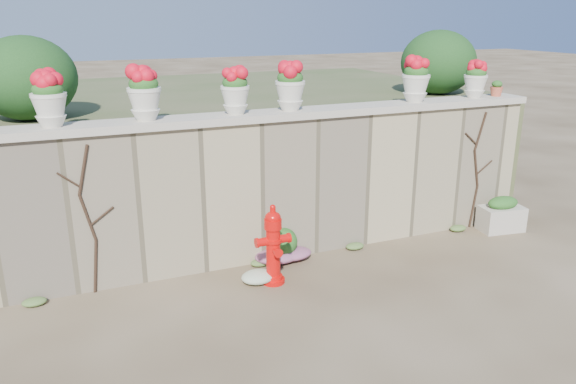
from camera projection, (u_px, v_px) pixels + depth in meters
name	position (u px, v px, depth m)	size (l,w,h in m)	color
ground	(343.00, 309.00, 6.70)	(80.00, 80.00, 0.00)	#473823
stone_wall	(285.00, 188.00, 7.98)	(8.00, 0.40, 2.00)	tan
wall_cap	(285.00, 114.00, 7.66)	(8.10, 0.52, 0.10)	beige
raised_fill	(222.00, 142.00, 10.79)	(9.00, 6.00, 2.00)	#384C23
back_shrub_left	(26.00, 78.00, 7.38)	(1.30, 1.30, 1.10)	#143814
back_shrub_right	(438.00, 62.00, 9.81)	(1.30, 1.30, 1.10)	#143814
vine_left	(89.00, 218.00, 6.80)	(0.60, 0.04, 1.91)	black
vine_right	(477.00, 169.00, 8.97)	(0.60, 0.04, 1.91)	black
fire_hydrant	(273.00, 244.00, 7.19)	(0.45, 0.32, 1.07)	red
planter_box	(502.00, 215.00, 9.05)	(0.73, 0.49, 0.57)	beige
green_shrub	(289.00, 238.00, 7.95)	(0.69, 0.62, 0.65)	#1E5119
magenta_clump	(282.00, 253.00, 7.94)	(0.93, 0.62, 0.25)	#C6279E
white_flowers	(261.00, 276.00, 7.30)	(0.56, 0.45, 0.20)	white
urn_pot_0	(49.00, 100.00, 6.46)	(0.40, 0.40, 0.63)	silver
urn_pot_1	(144.00, 94.00, 6.86)	(0.41, 0.41, 0.65)	silver
urn_pot_2	(235.00, 92.00, 7.29)	(0.38, 0.38, 0.59)	silver
urn_pot_3	(290.00, 87.00, 7.57)	(0.41, 0.41, 0.64)	silver
urn_pot_4	(416.00, 80.00, 8.32)	(0.42, 0.42, 0.65)	silver
urn_pot_5	(476.00, 80.00, 8.74)	(0.36, 0.36, 0.57)	silver
terracotta_pot	(497.00, 89.00, 8.96)	(0.20, 0.20, 0.24)	#C1563B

